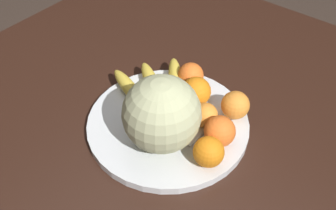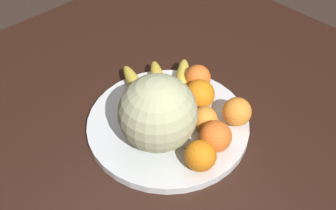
# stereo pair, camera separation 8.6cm
# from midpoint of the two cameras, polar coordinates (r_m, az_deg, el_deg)

# --- Properties ---
(kitchen_table) EXTENTS (1.36, 1.17, 0.77)m
(kitchen_table) POSITION_cam_midpoint_polar(r_m,az_deg,el_deg) (0.99, -5.98, -6.03)
(kitchen_table) COLOR black
(kitchen_table) RESTS_ON ground_plane
(fruit_bowl) EXTENTS (0.37, 0.37, 0.02)m
(fruit_bowl) POSITION_cam_midpoint_polar(r_m,az_deg,el_deg) (0.90, -2.73, -2.79)
(fruit_bowl) COLOR silver
(fruit_bowl) RESTS_ON kitchen_table
(melon) EXTENTS (0.16, 0.16, 0.16)m
(melon) POSITION_cam_midpoint_polar(r_m,az_deg,el_deg) (0.80, -4.02, -1.47)
(melon) COLOR #B2B789
(melon) RESTS_ON fruit_bowl
(banana_bunch) EXTENTS (0.22, 0.22, 0.04)m
(banana_bunch) POSITION_cam_midpoint_polar(r_m,az_deg,el_deg) (0.96, -4.57, 2.81)
(banana_bunch) COLOR #473819
(banana_bunch) RESTS_ON fruit_bowl
(orange_front_left) EXTENTS (0.06, 0.06, 0.06)m
(orange_front_left) POSITION_cam_midpoint_polar(r_m,az_deg,el_deg) (0.87, 2.62, -1.62)
(orange_front_left) COLOR orange
(orange_front_left) RESTS_ON fruit_bowl
(orange_front_right) EXTENTS (0.07, 0.07, 0.07)m
(orange_front_right) POSITION_cam_midpoint_polar(r_m,az_deg,el_deg) (0.89, 7.04, -0.14)
(orange_front_right) COLOR orange
(orange_front_right) RESTS_ON fruit_bowl
(orange_mid_center) EXTENTS (0.06, 0.06, 0.06)m
(orange_mid_center) POSITION_cam_midpoint_polar(r_m,az_deg,el_deg) (0.96, 0.77, 4.20)
(orange_mid_center) COLOR orange
(orange_mid_center) RESTS_ON fruit_bowl
(orange_back_left) EXTENTS (0.07, 0.07, 0.07)m
(orange_back_left) POSITION_cam_midpoint_polar(r_m,az_deg,el_deg) (0.91, 1.40, 1.85)
(orange_back_left) COLOR orange
(orange_back_left) RESTS_ON fruit_bowl
(orange_back_right) EXTENTS (0.06, 0.06, 0.06)m
(orange_back_right) POSITION_cam_midpoint_polar(r_m,az_deg,el_deg) (0.79, 2.82, -6.97)
(orange_back_right) COLOR orange
(orange_back_right) RESTS_ON fruit_bowl
(orange_top_small) EXTENTS (0.07, 0.07, 0.07)m
(orange_top_small) POSITION_cam_midpoint_polar(r_m,az_deg,el_deg) (0.83, 4.59, -3.97)
(orange_top_small) COLOR orange
(orange_top_small) RESTS_ON fruit_bowl
(produce_tag) EXTENTS (0.08, 0.03, 0.00)m
(produce_tag) POSITION_cam_midpoint_polar(r_m,az_deg,el_deg) (0.87, 1.16, -4.17)
(produce_tag) COLOR white
(produce_tag) RESTS_ON fruit_bowl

